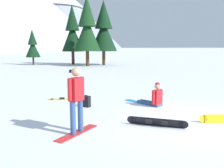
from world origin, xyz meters
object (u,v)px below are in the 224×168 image
at_px(loose_snowboard_near_right, 157,122).
at_px(pine_tree_broad, 72,32).
at_px(snowboarder_midground, 154,97).
at_px(pine_tree_short, 33,46).
at_px(snowboarder_foreground, 76,99).
at_px(backpack_black, 86,101).
at_px(pine_tree_young, 104,30).
at_px(pine_tree_slender, 87,28).
at_px(loose_snowboard_near_left, 67,99).

relative_size(loose_snowboard_near_right, pine_tree_broad, 0.18).
relative_size(snowboarder_midground, pine_tree_broad, 0.23).
height_order(snowboarder_midground, pine_tree_short, pine_tree_short).
xyz_separation_m(snowboarder_foreground, backpack_black, (1.20, 2.73, -0.76)).
height_order(pine_tree_young, pine_tree_short, pine_tree_young).
relative_size(backpack_black, pine_tree_broad, 0.06).
relative_size(pine_tree_young, pine_tree_short, 1.79).
xyz_separation_m(pine_tree_slender, pine_tree_young, (2.48, 0.80, -0.11)).
distance_m(backpack_black, pine_tree_slender, 20.78).
xyz_separation_m(backpack_black, pine_tree_young, (9.16, 20.00, 4.22)).
bearing_deg(pine_tree_short, snowboarder_foreground, -94.52).
distance_m(backpack_black, pine_tree_short, 24.23).
bearing_deg(pine_tree_slender, snowboarder_foreground, -109.76).
xyz_separation_m(snowboarder_foreground, snowboarder_midground, (3.73, 1.77, -0.63)).
relative_size(pine_tree_broad, pine_tree_slender, 0.94).
relative_size(loose_snowboard_near_right, pine_tree_short, 0.32).
bearing_deg(pine_tree_slender, pine_tree_broad, 100.97).
distance_m(snowboarder_foreground, pine_tree_broad, 26.91).
bearing_deg(pine_tree_slender, snowboarder_midground, -101.64).
xyz_separation_m(snowboarder_foreground, pine_tree_slender, (7.88, 21.92, 3.57)).
bearing_deg(loose_snowboard_near_left, snowboarder_foreground, -100.67).
height_order(snowboarder_midground, pine_tree_slender, pine_tree_slender).
distance_m(snowboarder_foreground, backpack_black, 3.07).
relative_size(snowboarder_foreground, pine_tree_young, 0.22).
bearing_deg(pine_tree_slender, loose_snowboard_near_right, -103.94).
relative_size(pine_tree_broad, pine_tree_young, 0.96).
bearing_deg(backpack_black, pine_tree_broad, 75.52).
xyz_separation_m(snowboarder_foreground, loose_snowboard_near_right, (2.32, -0.46, -0.83)).
height_order(snowboarder_midground, loose_snowboard_near_right, snowboarder_midground).
height_order(snowboarder_foreground, snowboarder_midground, snowboarder_foreground).
xyz_separation_m(snowboarder_midground, pine_tree_broad, (3.41, 23.96, 3.93)).
bearing_deg(pine_tree_slender, loose_snowboard_near_left, -111.88).
xyz_separation_m(loose_snowboard_near_right, pine_tree_slender, (5.56, 22.38, 4.40)).
bearing_deg(snowboarder_foreground, pine_tree_broad, 74.50).
bearing_deg(pine_tree_slender, pine_tree_short, 139.52).
bearing_deg(pine_tree_young, loose_snowboard_near_right, -109.13).
bearing_deg(pine_tree_young, loose_snowboard_near_left, -117.43).
bearing_deg(loose_snowboard_near_left, pine_tree_broad, 73.54).
bearing_deg(pine_tree_young, backpack_black, -114.62).
xyz_separation_m(snowboarder_foreground, loose_snowboard_near_left, (0.82, 4.34, -0.95)).
distance_m(backpack_black, pine_tree_broad, 24.11).
relative_size(backpack_black, pine_tree_slender, 0.06).
height_order(snowboarder_midground, loose_snowboard_near_left, snowboarder_midground).
relative_size(loose_snowboard_near_right, backpack_black, 3.05).
relative_size(loose_snowboard_near_left, backpack_black, 3.58).
distance_m(snowboarder_foreground, pine_tree_slender, 23.57).
height_order(loose_snowboard_near_left, backpack_black, backpack_black).
bearing_deg(pine_tree_short, loose_snowboard_near_right, -89.58).
distance_m(snowboarder_foreground, loose_snowboard_near_left, 4.52).
height_order(pine_tree_broad, pine_tree_short, pine_tree_broad).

